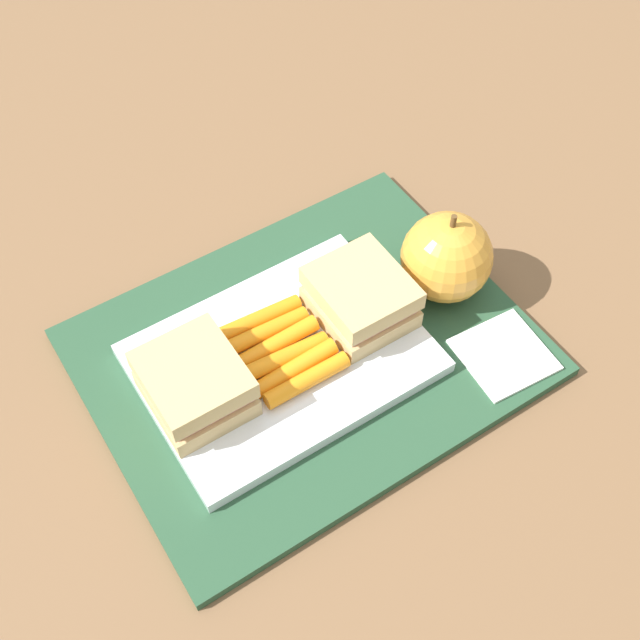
# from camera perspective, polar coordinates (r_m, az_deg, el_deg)

# --- Properties ---
(ground_plane) EXTENTS (2.40, 2.40, 0.00)m
(ground_plane) POSITION_cam_1_polar(r_m,az_deg,el_deg) (0.70, -0.86, -2.50)
(ground_plane) COLOR brown
(lunchbag_mat) EXTENTS (0.36, 0.28, 0.01)m
(lunchbag_mat) POSITION_cam_1_polar(r_m,az_deg,el_deg) (0.69, -0.87, -2.27)
(lunchbag_mat) COLOR #284C33
(lunchbag_mat) RESTS_ON ground_plane
(food_tray) EXTENTS (0.23, 0.17, 0.01)m
(food_tray) POSITION_cam_1_polar(r_m,az_deg,el_deg) (0.68, -2.67, -2.70)
(food_tray) COLOR white
(food_tray) RESTS_ON lunchbag_mat
(sandwich_half_left) EXTENTS (0.07, 0.08, 0.04)m
(sandwich_half_left) POSITION_cam_1_polar(r_m,az_deg,el_deg) (0.64, -8.80, -4.46)
(sandwich_half_left) COLOR tan
(sandwich_half_left) RESTS_ON food_tray
(sandwich_half_right) EXTENTS (0.07, 0.08, 0.04)m
(sandwich_half_right) POSITION_cam_1_polar(r_m,az_deg,el_deg) (0.68, 2.88, 1.60)
(sandwich_half_right) COLOR tan
(sandwich_half_right) RESTS_ON food_tray
(carrot_sticks_bundle) EXTENTS (0.08, 0.09, 0.02)m
(carrot_sticks_bundle) POSITION_cam_1_polar(r_m,az_deg,el_deg) (0.66, -2.69, -2.06)
(carrot_sticks_bundle) COLOR orange
(carrot_sticks_bundle) RESTS_ON food_tray
(apple) EXTENTS (0.08, 0.08, 0.09)m
(apple) POSITION_cam_1_polar(r_m,az_deg,el_deg) (0.71, 8.88, 4.37)
(apple) COLOR gold
(apple) RESTS_ON lunchbag_mat
(paper_napkin) EXTENTS (0.08, 0.08, 0.00)m
(paper_napkin) POSITION_cam_1_polar(r_m,az_deg,el_deg) (0.70, 12.80, -2.38)
(paper_napkin) COLOR white
(paper_napkin) RESTS_ON lunchbag_mat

